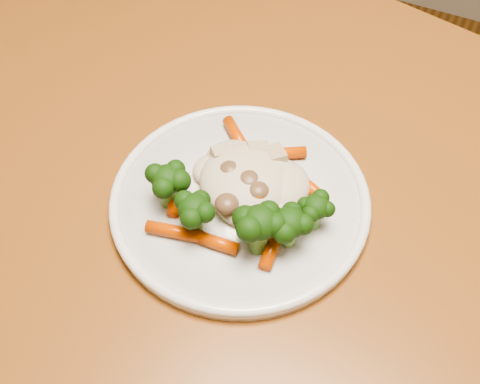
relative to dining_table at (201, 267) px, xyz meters
The scene contains 3 objects.
dining_table is the anchor object (origin of this frame).
plate 0.11m from the dining_table, 42.41° to the left, with size 0.24×0.24×0.01m, color white.
meal 0.13m from the dining_table, 26.26° to the left, with size 0.17×0.16×0.05m.
Camera 1 is at (-0.03, -0.34, 1.21)m, focal length 45.00 mm.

